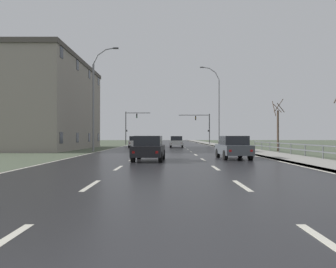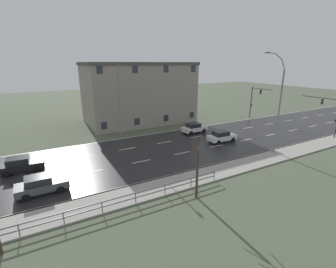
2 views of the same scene
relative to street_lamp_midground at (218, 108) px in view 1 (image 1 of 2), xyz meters
name	(u,v)px [view 1 (image 1 of 2)]	position (x,y,z in m)	size (l,w,h in m)	color
ground_plane	(168,146)	(-7.42, 3.64, -5.84)	(160.00, 160.00, 0.12)	#4C5642
road_asphalt_strip	(168,144)	(-7.42, 15.63, -5.77)	(14.00, 120.00, 0.03)	#232326
sidewalk_right	(211,144)	(1.01, 15.64, -5.72)	(3.00, 120.00, 0.12)	gray
guardrail	(306,148)	(2.43, -24.17, -5.08)	(0.07, 26.11, 1.00)	#515459
street_lamp_midground	(218,108)	(0.00, 0.00, 0.00)	(2.90, 0.24, 11.90)	slate
street_lamp_left_bank	(95,101)	(-14.84, -14.47, -0.58)	(2.67, 0.24, 10.68)	slate
traffic_signal_right	(204,124)	(-0.67, 13.01, -1.87)	(5.89, 0.36, 5.82)	#38383A
traffic_signal_left	(130,123)	(-14.51, 12.54, -1.74)	(4.70, 0.36, 6.21)	#38383A
car_near_right	(136,142)	(-11.78, -3.54, -4.98)	(1.94, 4.15, 1.57)	silver
car_mid_centre	(234,147)	(-2.94, -25.32, -4.98)	(1.94, 4.15, 1.57)	#474C51
car_far_right	(177,142)	(-6.18, -2.77, -4.98)	(1.93, 4.15, 1.57)	silver
car_distant	(149,148)	(-8.56, -27.02, -4.98)	(1.99, 4.18, 1.57)	black
brick_building	(38,105)	(-23.41, -8.10, -0.39)	(11.64, 19.03, 10.77)	gray
bare_tree_mid	(278,128)	(3.95, -14.26, -3.33)	(1.18, 1.30, 5.45)	#423328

